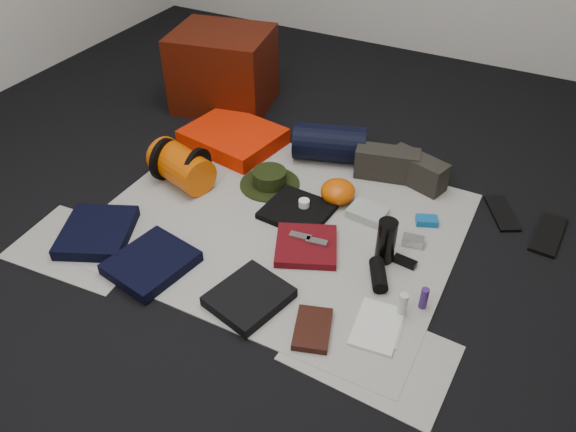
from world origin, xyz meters
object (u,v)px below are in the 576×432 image
at_px(water_bottle, 386,241).
at_px(red_cabinet, 223,70).
at_px(sleeping_pad, 233,137).
at_px(compact_camera, 413,241).
at_px(paperback_book, 313,329).
at_px(navy_duffel, 329,143).
at_px(stuff_sack, 181,166).

bearing_deg(water_bottle, red_cabinet, 146.78).
height_order(sleeping_pad, compact_camera, sleeping_pad).
relative_size(compact_camera, paperback_book, 0.46).
bearing_deg(navy_duffel, sleeping_pad, 173.42).
xyz_separation_m(red_cabinet, stuff_sack, (0.26, -0.82, -0.13)).
height_order(sleeping_pad, water_bottle, water_bottle).
relative_size(stuff_sack, water_bottle, 1.59).
relative_size(water_bottle, compact_camera, 2.19).
xyz_separation_m(stuff_sack, water_bottle, (1.11, -0.07, 0.01)).
height_order(sleeping_pad, navy_duffel, navy_duffel).
bearing_deg(navy_duffel, compact_camera, -54.61).
bearing_deg(navy_duffel, water_bottle, -66.64).
bearing_deg(navy_duffel, paperback_book, -86.51).
distance_m(red_cabinet, stuff_sack, 0.87).
distance_m(navy_duffel, water_bottle, 0.81).
bearing_deg(water_bottle, compact_camera, 61.58).
xyz_separation_m(red_cabinet, sleeping_pad, (0.30, -0.39, -0.18)).
xyz_separation_m(stuff_sack, paperback_book, (1.00, -0.57, -0.08)).
xyz_separation_m(navy_duffel, water_bottle, (0.53, -0.61, 0.00)).
bearing_deg(red_cabinet, paperback_book, -58.96).
distance_m(red_cabinet, sleeping_pad, 0.52).
bearing_deg(sleeping_pad, stuff_sack, -94.71).
xyz_separation_m(red_cabinet, compact_camera, (1.45, -0.75, -0.21)).
bearing_deg(sleeping_pad, red_cabinet, 127.39).
height_order(stuff_sack, paperback_book, stuff_sack).
xyz_separation_m(water_bottle, compact_camera, (0.08, 0.15, -0.08)).
distance_m(navy_duffel, compact_camera, 0.77).
relative_size(sleeping_pad, stuff_sack, 1.51).
distance_m(sleeping_pad, water_bottle, 1.18).
distance_m(red_cabinet, navy_duffel, 0.89).
relative_size(navy_duffel, compact_camera, 4.00).
bearing_deg(water_bottle, sleeping_pad, 154.69).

